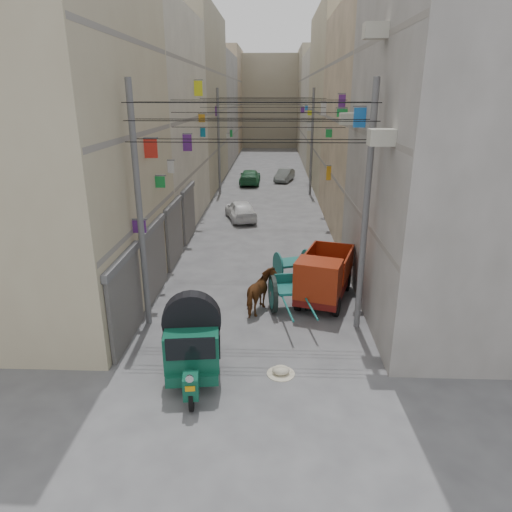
{
  "coord_description": "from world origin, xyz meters",
  "views": [
    {
      "loc": [
        0.68,
        -8.09,
        7.51
      ],
      "look_at": [
        0.12,
        6.5,
        2.33
      ],
      "focal_mm": 32.0,
      "sensor_mm": 36.0,
      "label": 1
    }
  ],
  "objects_px": {
    "distant_car_white": "(241,210)",
    "auto_rickshaw": "(193,341)",
    "horse": "(262,293)",
    "mini_truck": "(322,281)",
    "second_cart": "(292,264)",
    "distant_car_green": "(250,177)",
    "feed_sack": "(281,370)",
    "tonga_cart": "(290,292)",
    "distant_car_grey": "(284,175)"
  },
  "relations": [
    {
      "from": "auto_rickshaw",
      "to": "second_cart",
      "type": "bearing_deg",
      "value": 61.38
    },
    {
      "from": "distant_car_green",
      "to": "second_cart",
      "type": "bearing_deg",
      "value": 97.9
    },
    {
      "from": "feed_sack",
      "to": "distant_car_grey",
      "type": "distance_m",
      "value": 30.66
    },
    {
      "from": "tonga_cart",
      "to": "mini_truck",
      "type": "height_order",
      "value": "mini_truck"
    },
    {
      "from": "auto_rickshaw",
      "to": "distant_car_green",
      "type": "height_order",
      "value": "auto_rickshaw"
    },
    {
      "from": "feed_sack",
      "to": "distant_car_white",
      "type": "bearing_deg",
      "value": 97.86
    },
    {
      "from": "auto_rickshaw",
      "to": "feed_sack",
      "type": "bearing_deg",
      "value": -1.32
    },
    {
      "from": "auto_rickshaw",
      "to": "mini_truck",
      "type": "distance_m",
      "value": 6.33
    },
    {
      "from": "auto_rickshaw",
      "to": "second_cart",
      "type": "xyz_separation_m",
      "value": [
        3.01,
        7.49,
        -0.5
      ]
    },
    {
      "from": "second_cart",
      "to": "distant_car_green",
      "type": "relative_size",
      "value": 0.39
    },
    {
      "from": "second_cart",
      "to": "distant_car_grey",
      "type": "xyz_separation_m",
      "value": [
        0.14,
        23.39,
        -0.09
      ]
    },
    {
      "from": "distant_car_white",
      "to": "auto_rickshaw",
      "type": "bearing_deg",
      "value": 73.77
    },
    {
      "from": "tonga_cart",
      "to": "distant_car_grey",
      "type": "bearing_deg",
      "value": 79.47
    },
    {
      "from": "auto_rickshaw",
      "to": "tonga_cart",
      "type": "height_order",
      "value": "auto_rickshaw"
    },
    {
      "from": "distant_car_white",
      "to": "distant_car_green",
      "type": "bearing_deg",
      "value": -105.77
    },
    {
      "from": "distant_car_white",
      "to": "feed_sack",
      "type": "bearing_deg",
      "value": 81.95
    },
    {
      "from": "feed_sack",
      "to": "distant_car_grey",
      "type": "bearing_deg",
      "value": 88.65
    },
    {
      "from": "second_cart",
      "to": "distant_car_white",
      "type": "height_order",
      "value": "distant_car_white"
    },
    {
      "from": "auto_rickshaw",
      "to": "distant_car_white",
      "type": "relative_size",
      "value": 0.76
    },
    {
      "from": "second_cart",
      "to": "distant_car_grey",
      "type": "relative_size",
      "value": 0.5
    },
    {
      "from": "auto_rickshaw",
      "to": "horse",
      "type": "bearing_deg",
      "value": 60.3
    },
    {
      "from": "auto_rickshaw",
      "to": "distant_car_white",
      "type": "height_order",
      "value": "auto_rickshaw"
    },
    {
      "from": "mini_truck",
      "to": "distant_car_grey",
      "type": "distance_m",
      "value": 26.01
    },
    {
      "from": "tonga_cart",
      "to": "mini_truck",
      "type": "bearing_deg",
      "value": 15.16
    },
    {
      "from": "tonga_cart",
      "to": "distant_car_grey",
      "type": "relative_size",
      "value": 0.95
    },
    {
      "from": "tonga_cart",
      "to": "distant_car_grey",
      "type": "distance_m",
      "value": 26.56
    },
    {
      "from": "distant_car_grey",
      "to": "tonga_cart",
      "type": "bearing_deg",
      "value": -75.05
    },
    {
      "from": "tonga_cart",
      "to": "distant_car_grey",
      "type": "xyz_separation_m",
      "value": [
        0.33,
        26.56,
        -0.16
      ]
    },
    {
      "from": "mini_truck",
      "to": "horse",
      "type": "relative_size",
      "value": 2.19
    },
    {
      "from": "distant_car_grey",
      "to": "horse",
      "type": "bearing_deg",
      "value": -77.3
    },
    {
      "from": "mini_truck",
      "to": "distant_car_white",
      "type": "height_order",
      "value": "mini_truck"
    },
    {
      "from": "auto_rickshaw",
      "to": "second_cart",
      "type": "distance_m",
      "value": 8.09
    },
    {
      "from": "mini_truck",
      "to": "second_cart",
      "type": "height_order",
      "value": "mini_truck"
    },
    {
      "from": "feed_sack",
      "to": "auto_rickshaw",
      "type": "bearing_deg",
      "value": -174.59
    },
    {
      "from": "mini_truck",
      "to": "distant_car_green",
      "type": "bearing_deg",
      "value": 116.65
    },
    {
      "from": "tonga_cart",
      "to": "distant_car_white",
      "type": "xyz_separation_m",
      "value": [
        -2.73,
        12.83,
        -0.08
      ]
    },
    {
      "from": "tonga_cart",
      "to": "second_cart",
      "type": "relative_size",
      "value": 1.89
    },
    {
      "from": "auto_rickshaw",
      "to": "horse",
      "type": "distance_m",
      "value": 4.56
    },
    {
      "from": "feed_sack",
      "to": "mini_truck",
      "type": "bearing_deg",
      "value": 71.11
    },
    {
      "from": "mini_truck",
      "to": "horse",
      "type": "distance_m",
      "value": 2.37
    },
    {
      "from": "auto_rickshaw",
      "to": "distant_car_grey",
      "type": "xyz_separation_m",
      "value": [
        3.16,
        30.88,
        -0.6
      ]
    },
    {
      "from": "distant_car_white",
      "to": "distant_car_green",
      "type": "distance_m",
      "value": 12.3
    },
    {
      "from": "auto_rickshaw",
      "to": "feed_sack",
      "type": "distance_m",
      "value": 2.65
    },
    {
      "from": "feed_sack",
      "to": "distant_car_green",
      "type": "xyz_separation_m",
      "value": [
        -2.37,
        29.22,
        0.5
      ]
    },
    {
      "from": "second_cart",
      "to": "tonga_cart",
      "type": "bearing_deg",
      "value": -112.45
    },
    {
      "from": "tonga_cart",
      "to": "mini_truck",
      "type": "distance_m",
      "value": 1.35
    },
    {
      "from": "tonga_cart",
      "to": "feed_sack",
      "type": "height_order",
      "value": "tonga_cart"
    },
    {
      "from": "distant_car_white",
      "to": "distant_car_grey",
      "type": "relative_size",
      "value": 1.12
    },
    {
      "from": "mini_truck",
      "to": "feed_sack",
      "type": "distance_m",
      "value": 4.99
    },
    {
      "from": "feed_sack",
      "to": "distant_car_green",
      "type": "height_order",
      "value": "distant_car_green"
    }
  ]
}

